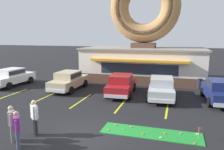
% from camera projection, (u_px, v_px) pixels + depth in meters
% --- Properties ---
extents(ground_plane, '(160.00, 160.00, 0.00)m').
position_uv_depth(ground_plane, '(83.00, 135.00, 10.27)').
color(ground_plane, black).
extents(donut_shop_building, '(12.30, 6.75, 10.96)m').
position_uv_depth(donut_shop_building, '(144.00, 44.00, 22.55)').
color(donut_shop_building, brown).
rests_on(donut_shop_building, ground).
extents(putting_mat, '(4.75, 1.29, 0.03)m').
position_uv_depth(putting_mat, '(151.00, 133.00, 10.43)').
color(putting_mat, '#1E842D').
rests_on(putting_mat, ground).
extents(mini_donut_near_left, '(0.13, 0.13, 0.04)m').
position_uv_depth(mini_donut_near_left, '(161.00, 137.00, 9.91)').
color(mini_donut_near_left, '#E5C666').
rests_on(mini_donut_near_left, putting_mat).
extents(mini_donut_near_right, '(0.13, 0.13, 0.04)m').
position_uv_depth(mini_donut_near_right, '(165.00, 133.00, 10.33)').
color(mini_donut_near_right, '#A5724C').
rests_on(mini_donut_near_right, putting_mat).
extents(mini_donut_mid_left, '(0.13, 0.13, 0.04)m').
position_uv_depth(mini_donut_mid_left, '(131.00, 127.00, 11.07)').
color(mini_donut_mid_left, '#D8667F').
rests_on(mini_donut_mid_left, putting_mat).
extents(mini_donut_mid_centre, '(0.13, 0.13, 0.04)m').
position_uv_depth(mini_donut_mid_centre, '(194.00, 143.00, 9.37)').
color(mini_donut_mid_centre, '#A5724C').
rests_on(mini_donut_mid_centre, putting_mat).
extents(mini_donut_mid_right, '(0.13, 0.13, 0.04)m').
position_uv_depth(mini_donut_mid_right, '(197.00, 134.00, 10.27)').
color(mini_donut_mid_right, '#E5C666').
rests_on(mini_donut_mid_right, putting_mat).
extents(mini_donut_far_left, '(0.13, 0.13, 0.04)m').
position_uv_depth(mini_donut_far_left, '(108.00, 130.00, 10.71)').
color(mini_donut_far_left, '#D8667F').
rests_on(mini_donut_far_left, putting_mat).
extents(mini_donut_far_centre, '(0.13, 0.13, 0.04)m').
position_uv_depth(mini_donut_far_centre, '(116.00, 125.00, 11.32)').
color(mini_donut_far_centre, '#D17F47').
rests_on(mini_donut_far_centre, putting_mat).
extents(mini_donut_far_right, '(0.13, 0.13, 0.04)m').
position_uv_depth(mini_donut_far_right, '(143.00, 134.00, 10.28)').
color(mini_donut_far_right, '#A5724C').
rests_on(mini_donut_far_right, putting_mat).
extents(mini_donut_extra, '(0.13, 0.13, 0.04)m').
position_uv_depth(mini_donut_extra, '(181.00, 133.00, 10.32)').
color(mini_donut_extra, '#D8667F').
rests_on(mini_donut_extra, putting_mat).
extents(golf_ball, '(0.04, 0.04, 0.04)m').
position_uv_depth(golf_ball, '(123.00, 129.00, 10.77)').
color(golf_ball, white).
rests_on(golf_ball, putting_mat).
extents(putting_flag_pin, '(0.13, 0.01, 0.55)m').
position_uv_depth(putting_flag_pin, '(200.00, 130.00, 9.76)').
color(putting_flag_pin, silver).
rests_on(putting_flag_pin, putting_mat).
extents(car_silver, '(2.22, 4.67, 1.60)m').
position_uv_depth(car_silver, '(161.00, 87.00, 16.13)').
color(car_silver, '#B2B5BA').
rests_on(car_silver, ground).
extents(car_navy, '(2.21, 4.67, 1.60)m').
position_uv_depth(car_navy, '(220.00, 90.00, 15.18)').
color(car_navy, navy).
rests_on(car_navy, ground).
extents(car_champagne, '(2.01, 4.58, 1.60)m').
position_uv_depth(car_champagne, '(69.00, 80.00, 18.70)').
color(car_champagne, '#BCAD89').
rests_on(car_champagne, ground).
extents(car_white, '(2.14, 4.64, 1.60)m').
position_uv_depth(car_white, '(12.00, 76.00, 20.26)').
color(car_white, silver).
rests_on(car_white, ground).
extents(car_red, '(2.22, 4.67, 1.60)m').
position_uv_depth(car_red, '(121.00, 84.00, 17.20)').
color(car_red, maroon).
rests_on(car_red, ground).
extents(pedestrian_blue_sweater_man, '(0.41, 0.52, 1.64)m').
position_uv_depth(pedestrian_blue_sweater_man, '(12.00, 122.00, 9.50)').
color(pedestrian_blue_sweater_man, slate).
rests_on(pedestrian_blue_sweater_man, ground).
extents(pedestrian_hooded_kid, '(0.41, 0.51, 1.60)m').
position_uv_depth(pedestrian_hooded_kid, '(17.00, 128.00, 8.96)').
color(pedestrian_hooded_kid, '#474C66').
rests_on(pedestrian_hooded_kid, ground).
extents(pedestrian_leather_jacket_man, '(0.50, 0.42, 1.71)m').
position_uv_depth(pedestrian_leather_jacket_man, '(35.00, 116.00, 10.06)').
color(pedestrian_leather_jacket_man, '#232328').
rests_on(pedestrian_leather_jacket_man, ground).
extents(trash_bin, '(0.57, 0.57, 0.97)m').
position_uv_depth(trash_bin, '(199.00, 83.00, 19.03)').
color(trash_bin, '#232833').
rests_on(trash_bin, ground).
extents(parking_stripe_far_left, '(0.12, 3.60, 0.01)m').
position_uv_depth(parking_stripe_far_left, '(12.00, 94.00, 17.36)').
color(parking_stripe_far_left, yellow).
rests_on(parking_stripe_far_left, ground).
extents(parking_stripe_left, '(0.12, 3.60, 0.01)m').
position_uv_depth(parking_stripe_left, '(45.00, 97.00, 16.50)').
color(parking_stripe_left, yellow).
rests_on(parking_stripe_left, ground).
extents(parking_stripe_mid_left, '(0.12, 3.60, 0.01)m').
position_uv_depth(parking_stripe_mid_left, '(81.00, 101.00, 15.65)').
color(parking_stripe_mid_left, yellow).
rests_on(parking_stripe_mid_left, ground).
extents(parking_stripe_centre, '(0.12, 3.60, 0.01)m').
position_uv_depth(parking_stripe_centre, '(122.00, 104.00, 14.80)').
color(parking_stripe_centre, yellow).
rests_on(parking_stripe_centre, ground).
extents(parking_stripe_mid_right, '(0.12, 3.60, 0.01)m').
position_uv_depth(parking_stripe_mid_right, '(167.00, 109.00, 13.95)').
color(parking_stripe_mid_right, yellow).
rests_on(parking_stripe_mid_right, ground).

